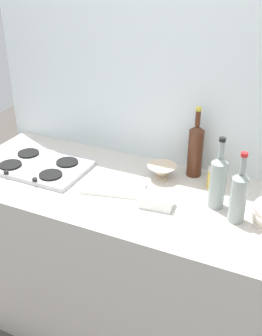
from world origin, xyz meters
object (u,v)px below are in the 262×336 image
Objects in this scene: wine_bottle_leftmost at (195,149)px; condiment_jar_rear at (214,178)px; wine_bottle_mid_left at (218,181)px; mixing_bowl at (162,171)px; stovetop_hob at (39,166)px; cutting_board at (114,188)px; wine_bottle_mid_right at (239,196)px; butter_dish at (156,201)px.

wine_bottle_leftmost reaches higher than condiment_jar_rear.
wine_bottle_mid_left is 2.29× the size of mixing_bowl.
stovetop_hob is 0.80m from wine_bottle_leftmost.
mixing_bowl reaches higher than cutting_board.
wine_bottle_leftmost is 1.13× the size of wine_bottle_mid_right.
wine_bottle_leftmost is 1.22× the size of cutting_board.
butter_dish is at bearing -73.80° from mixing_bowl.
butter_dish is at bearing -5.84° from stovetop_hob.
butter_dish is 0.24m from cutting_board.
wine_bottle_mid_left is (0.18, -0.23, -0.01)m from wine_bottle_leftmost.
stovetop_hob is 4.81× the size of condiment_jar_rear.
mixing_bowl is (0.61, 0.17, 0.03)m from stovetop_hob.
wine_bottle_leftmost is 0.44m from cutting_board.
wine_bottle_mid_left is 2.25× the size of butter_dish.
wine_bottle_mid_right is at bearing -33.83° from wine_bottle_mid_left.
wine_bottle_leftmost is 0.42m from wine_bottle_mid_right.
wine_bottle_mid_right is 0.47m from mixing_bowl.
butter_dish reaches higher than stovetop_hob.
stovetop_hob is at bearing 174.16° from butter_dish.
wine_bottle_mid_left reaches higher than wine_bottle_mid_right.
wine_bottle_mid_right is at bearing -25.87° from mixing_bowl.
wine_bottle_mid_left reaches higher than butter_dish.
butter_dish is at bearing -124.21° from condiment_jar_rear.
condiment_jar_rear is 0.35× the size of cutting_board.
butter_dish is 0.33m from condiment_jar_rear.
wine_bottle_leftmost is 2.42× the size of butter_dish.
butter_dish is (-0.24, -0.12, -0.10)m from wine_bottle_mid_left.
cutting_board is at bearing -171.51° from wine_bottle_mid_left.
wine_bottle_mid_left is at bearing -71.09° from condiment_jar_rear.
mixing_bowl is 0.25m from butter_dish.
wine_bottle_mid_left is 0.13m from wine_bottle_mid_right.
wine_bottle_mid_right is 2.19× the size of mixing_bowl.
condiment_jar_rear reaches higher than butter_dish.
wine_bottle_leftmost is at bearing 80.24° from butter_dish.
butter_dish is at bearing -10.78° from cutting_board.
wine_bottle_leftmost is 0.29m from wine_bottle_mid_left.
mixing_bowl is at bearing -174.43° from condiment_jar_rear.
cutting_board is (-0.58, 0.00, -0.11)m from wine_bottle_mid_right.
wine_bottle_mid_left is at bearing 8.49° from cutting_board.
wine_bottle_mid_left is at bearing 2.83° from stovetop_hob.
cutting_board is at bearing 169.22° from butter_dish.
wine_bottle_leftmost is 0.17m from condiment_jar_rear.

